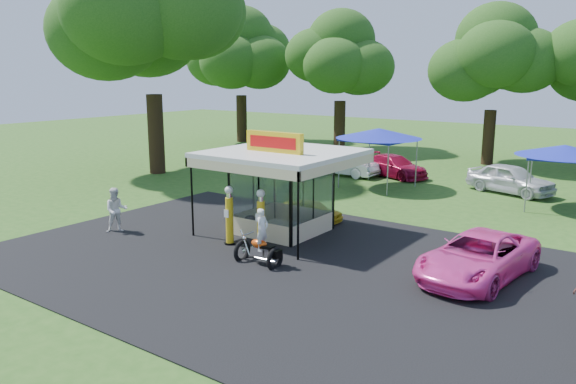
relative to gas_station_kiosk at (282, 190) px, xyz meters
name	(u,v)px	position (x,y,z in m)	size (l,w,h in m)	color
ground	(240,278)	(2.00, -4.99, -1.78)	(120.00, 120.00, 0.00)	#2B571B
asphalt_apron	(278,261)	(2.00, -2.99, -1.76)	(20.00, 14.00, 0.04)	black
gas_station_kiosk	(282,190)	(0.00, 0.00, 0.00)	(5.40, 5.40, 4.18)	white
gas_pump_left	(229,217)	(-0.60, -2.54, -0.68)	(0.43, 0.43, 2.29)	black
gas_pump_right	(261,221)	(0.72, -2.30, -0.69)	(0.43, 0.43, 2.29)	black
motorcycle	(261,242)	(1.78, -3.64, -0.98)	(1.74, 0.84, 2.06)	black
spare_tires	(251,223)	(-1.21, -0.56, -1.46)	(0.81, 0.74, 0.66)	black
kiosk_car	(312,210)	(0.00, 2.21, -1.30)	(1.13, 2.82, 0.96)	gold
pink_sedan	(478,257)	(8.15, -0.60, -1.06)	(2.40, 5.20, 1.44)	#FA44AE
spectator_west	(116,210)	(-5.54, -3.91, -0.85)	(0.90, 0.70, 1.86)	white
bg_car_a	(345,164)	(-4.47, 12.85, -1.05)	(1.54, 4.42, 1.46)	white
bg_car_b	(394,166)	(-1.69, 14.20, -1.10)	(1.91, 4.70, 1.36)	#A90D34
bg_car_c	(510,179)	(5.55, 13.36, -0.98)	(1.89, 4.70, 1.60)	silver
tent_west	(379,134)	(-1.05, 10.63, 1.28)	(4.83, 4.83, 3.38)	gray
tent_east	(565,151)	(8.45, 11.04, 1.03)	(4.44, 4.44, 3.10)	gray
oak_far_a	(241,58)	(-21.40, 22.74, 5.95)	(10.25, 10.25, 12.15)	black
oak_far_b	(341,63)	(-11.13, 23.44, 5.44)	(9.48, 9.48, 11.31)	black
oak_far_c	(494,65)	(1.58, 22.64, 5.13)	(9.24, 9.24, 10.89)	black
oak_near	(151,24)	(-14.88, 6.52, 7.62)	(13.03, 13.03, 15.01)	black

